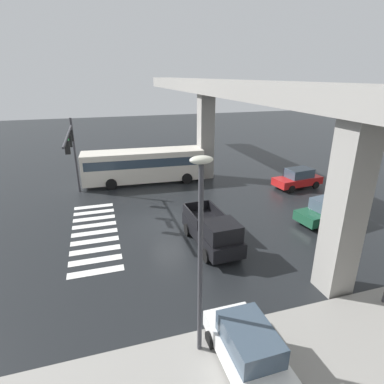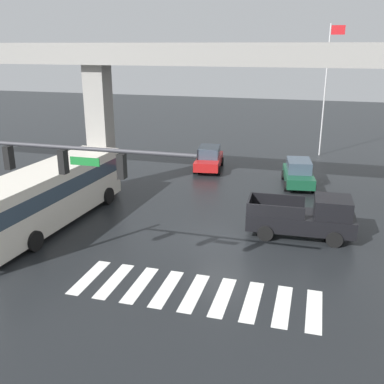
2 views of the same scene
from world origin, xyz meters
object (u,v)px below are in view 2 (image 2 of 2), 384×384
(pickup_truck, at_px, (307,218))
(sedan_red, at_px, (209,158))
(traffic_signal_mast, at_px, (36,174))
(flagpole, at_px, (327,82))
(city_bus, at_px, (49,192))
(sedan_dark_green, at_px, (298,173))

(pickup_truck, distance_m, sedan_red, 13.13)
(pickup_truck, bearing_deg, sedan_red, 124.83)
(traffic_signal_mast, bearing_deg, flagpole, 68.63)
(sedan_red, height_order, traffic_signal_mast, traffic_signal_mast)
(city_bus, xyz_separation_m, sedan_red, (5.38, 12.70, -0.87))
(sedan_red, bearing_deg, city_bus, -112.94)
(city_bus, relative_size, sedan_dark_green, 2.42)
(pickup_truck, xyz_separation_m, sedan_red, (-7.50, 10.78, -0.14))
(city_bus, bearing_deg, pickup_truck, 8.51)
(sedan_dark_green, distance_m, traffic_signal_mast, 18.62)
(sedan_red, distance_m, traffic_signal_mast, 18.86)
(flagpole, bearing_deg, sedan_red, -138.95)
(traffic_signal_mast, bearing_deg, sedan_dark_green, 62.04)
(sedan_dark_green, bearing_deg, traffic_signal_mast, -117.96)
(city_bus, height_order, traffic_signal_mast, traffic_signal_mast)
(sedan_red, xyz_separation_m, flagpole, (8.06, 7.02, 5.22))
(sedan_red, bearing_deg, sedan_dark_green, -18.90)
(city_bus, bearing_deg, sedan_dark_green, 40.86)
(traffic_signal_mast, bearing_deg, sedan_red, 84.15)
(sedan_dark_green, bearing_deg, sedan_red, 161.10)
(city_bus, height_order, flagpole, flagpole)
(sedan_red, height_order, sedan_dark_green, same)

